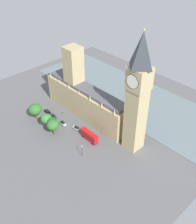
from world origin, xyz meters
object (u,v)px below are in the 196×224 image
object	(u,v)px
car_white_corner	(76,128)
plane_tree_midblock	(46,119)
street_lamp_slot_11	(82,149)
clock_tower	(138,94)
car_dark_green_trailing	(53,116)
car_silver_under_trees	(63,123)
street_lamp_slot_12	(33,110)
car_black_by_river_gate	(47,112)
plane_tree_leading	(35,109)
plane_tree_kerbside	(53,125)
plane_tree_slot_10	(52,121)
pedestrian_far_end	(92,132)
double_decker_bus_near_tower	(89,136)
pedestrian_opposite_hall	(63,113)
parliament_building	(84,98)

from	to	relation	value
car_white_corner	plane_tree_midblock	size ratio (longest dim) A/B	0.46
car_white_corner	street_lamp_slot_11	distance (m)	19.73
clock_tower	car_dark_green_trailing	distance (m)	54.94
car_silver_under_trees	street_lamp_slot_12	distance (m)	18.10
car_black_by_river_gate	plane_tree_leading	xyz separation A→B (m)	(7.45, 0.44, 5.36)
car_white_corner	street_lamp_slot_11	bearing A→B (deg)	-121.37
street_lamp_slot_11	street_lamp_slot_12	xyz separation A→B (m)	(0.06, -40.54, 0.42)
plane_tree_kerbside	plane_tree_slot_10	bearing A→B (deg)	-113.21
car_silver_under_trees	pedestrian_far_end	xyz separation A→B (m)	(-6.64, 16.13, -0.12)
car_black_by_river_gate	car_white_corner	distance (m)	22.60
clock_tower	street_lamp_slot_12	distance (m)	61.84
car_white_corner	plane_tree_kerbside	size ratio (longest dim) A/B	0.47
double_decker_bus_near_tower	plane_tree_slot_10	size ratio (longest dim) A/B	1.19
car_silver_under_trees	street_lamp_slot_11	distance (m)	25.89
car_black_by_river_gate	car_dark_green_trailing	xyz separation A→B (m)	(0.21, 6.04, -0.00)
pedestrian_far_end	street_lamp_slot_11	size ratio (longest dim) A/B	0.28
pedestrian_opposite_hall	plane_tree_slot_10	distance (m)	17.45
clock_tower	double_decker_bus_near_tower	size ratio (longest dim) A/B	5.40
car_black_by_river_gate	plane_tree_leading	distance (m)	9.19
car_black_by_river_gate	street_lamp_slot_11	distance (m)	39.95
parliament_building	plane_tree_midblock	distance (m)	23.71
car_white_corner	street_lamp_slot_12	bearing A→B (deg)	113.36
car_black_by_river_gate	car_dark_green_trailing	distance (m)	6.04
street_lamp_slot_12	car_white_corner	bearing A→B (deg)	113.13
car_silver_under_trees	car_white_corner	world-z (taller)	same
double_decker_bus_near_tower	street_lamp_slot_12	distance (m)	36.11
plane_tree_midblock	street_lamp_slot_12	world-z (taller)	plane_tree_midblock
car_silver_under_trees	plane_tree_slot_10	bearing A→B (deg)	13.97
car_black_by_river_gate	parliament_building	bearing A→B (deg)	-44.66
double_decker_bus_near_tower	street_lamp_slot_12	bearing A→B (deg)	-72.68
double_decker_bus_near_tower	pedestrian_far_end	bearing A→B (deg)	-148.21
plane_tree_leading	car_white_corner	bearing A→B (deg)	114.03
car_black_by_river_gate	plane_tree_midblock	size ratio (longest dim) A/B	0.50
plane_tree_kerbside	street_lamp_slot_12	size ratio (longest dim) A/B	1.31
clock_tower	pedestrian_opposite_hall	distance (m)	53.21
pedestrian_far_end	plane_tree_midblock	size ratio (longest dim) A/B	0.19
pedestrian_opposite_hall	street_lamp_slot_12	xyz separation A→B (m)	(13.67, -8.22, 3.97)
double_decker_bus_near_tower	plane_tree_leading	xyz separation A→B (m)	(9.40, -32.73, 3.61)
plane_tree_slot_10	car_silver_under_trees	bearing A→B (deg)	-168.31
car_silver_under_trees	plane_tree_slot_10	distance (m)	9.59
car_black_by_river_gate	plane_tree_slot_10	world-z (taller)	plane_tree_slot_10
plane_tree_leading	plane_tree_slot_10	size ratio (longest dim) A/B	1.04
street_lamp_slot_12	pedestrian_opposite_hall	bearing A→B (deg)	148.98
car_dark_green_trailing	street_lamp_slot_12	distance (m)	11.40
car_dark_green_trailing	car_silver_under_trees	world-z (taller)	same
pedestrian_far_end	plane_tree_leading	bearing A→B (deg)	44.36
clock_tower	plane_tree_leading	world-z (taller)	clock_tower
car_silver_under_trees	pedestrian_far_end	distance (m)	17.45
clock_tower	double_decker_bus_near_tower	distance (m)	34.30
car_black_by_river_gate	pedestrian_far_end	xyz separation A→B (m)	(-6.33, 30.62, -0.12)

